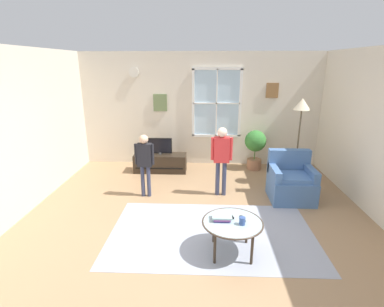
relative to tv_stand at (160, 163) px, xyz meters
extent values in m
cube|color=#9E7A56|center=(0.89, -2.55, -0.22)|extent=(6.24, 6.95, 0.02)
cube|color=beige|center=(0.89, 0.69, 1.13)|extent=(5.64, 0.12, 2.66)
cube|color=silver|center=(1.28, 0.62, 1.29)|extent=(1.10, 0.02, 1.57)
cube|color=white|center=(1.28, 0.60, 2.08)|extent=(1.16, 0.04, 0.06)
cube|color=white|center=(1.28, 0.60, 0.51)|extent=(1.16, 0.04, 0.06)
cube|color=white|center=(0.73, 0.60, 1.29)|extent=(0.06, 0.04, 1.57)
cube|color=white|center=(1.83, 0.60, 1.29)|extent=(0.06, 0.04, 1.57)
cube|color=white|center=(1.28, 0.60, 1.29)|extent=(0.03, 0.04, 1.57)
cube|color=white|center=(1.28, 0.60, 1.29)|extent=(1.10, 0.04, 0.03)
cube|color=#667A4C|center=(-0.05, 0.61, 1.30)|extent=(0.32, 0.03, 0.40)
cube|color=olive|center=(2.56, 0.61, 1.59)|extent=(0.28, 0.03, 0.34)
cylinder|color=silver|center=(-0.64, 0.60, 1.99)|extent=(0.24, 0.04, 0.24)
cube|color=#999EAD|center=(1.13, -2.55, -0.20)|extent=(2.98, 1.82, 0.01)
cube|color=#2D2319|center=(0.00, 0.00, 0.00)|extent=(1.19, 0.41, 0.41)
cube|color=black|center=(0.00, -0.21, -0.06)|extent=(1.07, 0.02, 0.02)
cylinder|color=#4C4C4C|center=(0.00, 0.00, 0.23)|extent=(0.08, 0.08, 0.05)
cube|color=black|center=(0.00, 0.00, 0.41)|extent=(0.55, 0.05, 0.35)
cube|color=black|center=(0.00, -0.03, 0.41)|extent=(0.51, 0.01, 0.31)
cube|color=#476B9E|center=(2.59, -1.37, 0.00)|extent=(0.76, 0.72, 0.42)
cube|color=#476B9E|center=(2.59, -1.07, 0.44)|extent=(0.76, 0.16, 0.45)
cube|color=#476B9E|center=(2.27, -1.37, 0.31)|extent=(0.12, 0.65, 0.20)
cube|color=#476B9E|center=(2.91, -1.37, 0.31)|extent=(0.12, 0.65, 0.20)
cube|color=#4D73AA|center=(2.59, -1.42, 0.25)|extent=(0.61, 0.50, 0.08)
cylinder|color=#99B2B7|center=(1.38, -3.00, 0.24)|extent=(0.76, 0.76, 0.02)
torus|color=#3F3328|center=(1.38, -3.00, 0.24)|extent=(0.79, 0.79, 0.02)
cylinder|color=#33281E|center=(1.15, -2.77, 0.01)|extent=(0.04, 0.04, 0.44)
cylinder|color=#33281E|center=(1.60, -2.77, 0.01)|extent=(0.04, 0.04, 0.44)
cylinder|color=#33281E|center=(1.15, -3.23, 0.01)|extent=(0.04, 0.04, 0.44)
cylinder|color=#33281E|center=(1.60, -3.23, 0.01)|extent=(0.04, 0.04, 0.44)
cube|color=#4B49C8|center=(1.24, -2.95, 0.26)|extent=(0.21, 0.14, 0.02)
cube|color=#864987|center=(1.24, -2.95, 0.28)|extent=(0.22, 0.18, 0.02)
cube|color=#94B5B1|center=(1.24, -2.95, 0.30)|extent=(0.25, 0.18, 0.02)
cylinder|color=#334C8C|center=(1.49, -3.06, 0.30)|extent=(0.08, 0.08, 0.10)
cube|color=black|center=(1.51, -2.93, 0.26)|extent=(0.07, 0.15, 0.02)
cube|color=black|center=(1.36, -2.87, 0.26)|extent=(0.08, 0.15, 0.02)
cylinder|color=#333851|center=(1.26, -1.21, 0.12)|extent=(0.08, 0.08, 0.66)
cylinder|color=#333851|center=(1.38, -1.21, 0.12)|extent=(0.08, 0.08, 0.66)
cube|color=red|center=(1.32, -1.21, 0.69)|extent=(0.28, 0.15, 0.47)
sphere|color=beige|center=(1.32, -1.21, 1.01)|extent=(0.18, 0.18, 0.18)
cylinder|color=red|center=(1.15, -1.23, 0.71)|extent=(0.06, 0.06, 0.42)
cylinder|color=red|center=(1.49, -1.23, 0.71)|extent=(0.06, 0.06, 0.42)
cylinder|color=#333851|center=(-0.13, -1.33, 0.09)|extent=(0.07, 0.07, 0.60)
cylinder|color=#333851|center=(-0.02, -1.33, 0.09)|extent=(0.07, 0.07, 0.60)
cube|color=black|center=(-0.08, -1.33, 0.60)|extent=(0.26, 0.13, 0.42)
sphere|color=#D8AD8C|center=(-0.08, -1.33, 0.90)|extent=(0.16, 0.16, 0.16)
cylinder|color=black|center=(-0.23, -1.35, 0.63)|extent=(0.05, 0.05, 0.38)
cylinder|color=black|center=(0.08, -1.35, 0.63)|extent=(0.05, 0.05, 0.38)
cylinder|color=#9E6B4C|center=(2.19, 0.27, -0.09)|extent=(0.33, 0.33, 0.24)
cylinder|color=#4C7238|center=(2.19, 0.27, 0.13)|extent=(0.02, 0.02, 0.20)
sphere|color=#347931|center=(2.19, 0.27, 0.48)|extent=(0.49, 0.49, 0.49)
cylinder|color=black|center=(2.86, -0.65, -0.19)|extent=(0.26, 0.26, 0.03)
cylinder|color=brown|center=(2.86, -0.65, 0.57)|extent=(0.03, 0.03, 1.56)
cone|color=beige|center=(2.86, -0.65, 1.45)|extent=(0.32, 0.32, 0.22)
camera|label=1|loc=(1.00, -6.35, 2.19)|focal=27.48mm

